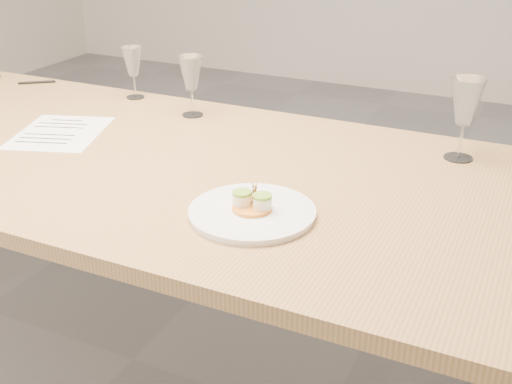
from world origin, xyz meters
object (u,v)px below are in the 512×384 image
at_px(wine_glass_1, 133,63).
at_px(dinner_plate, 252,211).
at_px(dining_table, 113,170).
at_px(recipe_sheet, 60,133).
at_px(ballpoint_pen, 37,82).
at_px(wine_glass_2, 191,74).
at_px(wine_glass_3, 466,103).

bearing_deg(wine_glass_1, dinner_plate, -39.97).
bearing_deg(dining_table, dinner_plate, -20.91).
bearing_deg(wine_glass_1, recipe_sheet, -89.05).
bearing_deg(ballpoint_pen, dinner_plate, -65.63).
bearing_deg(dinner_plate, dining_table, 159.09).
relative_size(wine_glass_2, wine_glass_3, 0.87).
height_order(dinner_plate, wine_glass_3, wine_glass_3).
bearing_deg(wine_glass_3, dinner_plate, -123.10).
xyz_separation_m(recipe_sheet, wine_glass_1, (-0.01, 0.40, 0.12)).
relative_size(recipe_sheet, wine_glass_3, 1.68).
relative_size(ballpoint_pen, wine_glass_3, 0.51).
bearing_deg(dining_table, wine_glass_2, 79.87).
relative_size(wine_glass_1, wine_glass_3, 0.80).
relative_size(recipe_sheet, ballpoint_pen, 3.32).
distance_m(dining_table, wine_glass_3, 0.98).
relative_size(recipe_sheet, wine_glass_2, 1.93).
height_order(dinner_plate, ballpoint_pen, dinner_plate).
height_order(ballpoint_pen, wine_glass_3, wine_glass_3).
distance_m(ballpoint_pen, wine_glass_1, 0.46).
distance_m(recipe_sheet, ballpoint_pen, 0.59).
xyz_separation_m(dinner_plate, wine_glass_2, (-0.48, 0.55, 0.12)).
bearing_deg(wine_glass_2, ballpoint_pen, 173.92).
relative_size(wine_glass_1, wine_glass_2, 0.92).
height_order(ballpoint_pen, wine_glass_2, wine_glass_2).
bearing_deg(dinner_plate, recipe_sheet, 162.28).
bearing_deg(ballpoint_pen, wine_glass_3, -41.12).
distance_m(dining_table, dinner_plate, 0.58).
height_order(dining_table, wine_glass_2, wine_glass_2).
bearing_deg(wine_glass_2, dining_table, -100.13).
relative_size(dinner_plate, wine_glass_2, 1.47).
height_order(dining_table, wine_glass_1, wine_glass_1).
distance_m(dining_table, recipe_sheet, 0.22).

